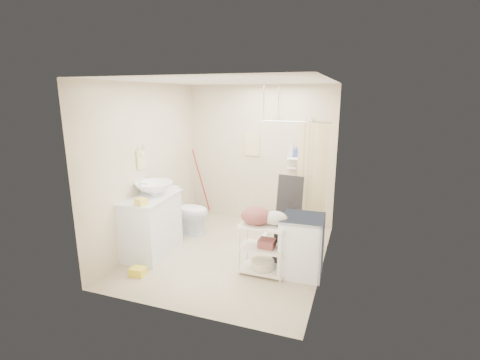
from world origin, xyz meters
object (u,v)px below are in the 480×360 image
Objects in this scene: vanity at (152,225)px; laundry_rack at (263,244)px; toilet at (186,211)px; washing_machine at (302,245)px.

vanity reaches higher than laundry_rack.
washing_machine is (2.18, -0.77, 0.00)m from toilet.
washing_machine is 0.95× the size of laundry_rack.
washing_machine is at bearing 21.34° from laundry_rack.
vanity reaches higher than washing_machine.
washing_machine is at bearing -0.36° from vanity.
vanity is 1.28× the size of toilet.
vanity is 2.30m from washing_machine.
vanity is 1.80m from laundry_rack.
toilet is at bearing 78.76° from vanity.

